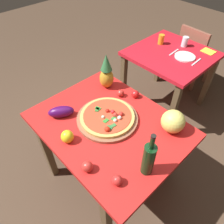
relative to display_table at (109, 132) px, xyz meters
name	(u,v)px	position (x,y,z in m)	size (l,w,h in m)	color
ground_plane	(110,174)	(0.00, 0.00, -0.67)	(10.00, 10.00, 0.00)	#4C3828
display_table	(109,132)	(0.00, 0.00, 0.00)	(1.14, 0.89, 0.77)	brown
background_table	(170,62)	(-0.29, 1.23, -0.02)	(0.86, 0.84, 0.77)	brown
dining_chair	(193,54)	(-0.33, 1.88, -0.18)	(0.42, 0.42, 0.85)	#8F573E
pizza_board	(107,119)	(-0.04, 0.02, 0.11)	(0.47, 0.47, 0.03)	#8F573E
pizza	(108,116)	(-0.03, 0.02, 0.14)	(0.42, 0.42, 0.06)	tan
wine_bottle	(149,159)	(0.45, -0.10, 0.23)	(0.08, 0.08, 0.35)	black
pineapple_left	(106,73)	(-0.35, 0.30, 0.24)	(0.12, 0.12, 0.33)	#BB8624
melon	(173,121)	(0.36, 0.29, 0.18)	(0.17, 0.17, 0.17)	#DCCE60
bell_pepper	(67,137)	(-0.08, -0.32, 0.14)	(0.09, 0.09, 0.10)	yellow
eggplant	(61,112)	(-0.31, -0.21, 0.14)	(0.20, 0.09, 0.09)	#440E4F
tomato_by_bottle	(121,93)	(-0.17, 0.29, 0.13)	(0.06, 0.06, 0.06)	red
tomato_at_corner	(117,180)	(0.39, -0.29, 0.13)	(0.07, 0.07, 0.07)	red
tomato_beside_pepper	(135,94)	(-0.07, 0.37, 0.13)	(0.07, 0.07, 0.07)	red
tomato_near_board	(87,167)	(0.19, -0.36, 0.13)	(0.07, 0.07, 0.07)	red
drinking_glass_juice	(161,39)	(-0.51, 1.31, 0.15)	(0.07, 0.07, 0.11)	orange
drinking_glass_water	(185,42)	(-0.29, 1.46, 0.15)	(0.07, 0.07, 0.11)	silver
dinner_plate	(185,57)	(-0.14, 1.25, 0.11)	(0.22, 0.22, 0.02)	white
fork_utensil	(174,52)	(-0.28, 1.25, 0.10)	(0.02, 0.18, 0.01)	silver
knife_utensil	(196,62)	(0.00, 1.25, 0.10)	(0.02, 0.18, 0.01)	silver
napkin_folded	(208,51)	(-0.03, 1.55, 0.10)	(0.14, 0.12, 0.01)	yellow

